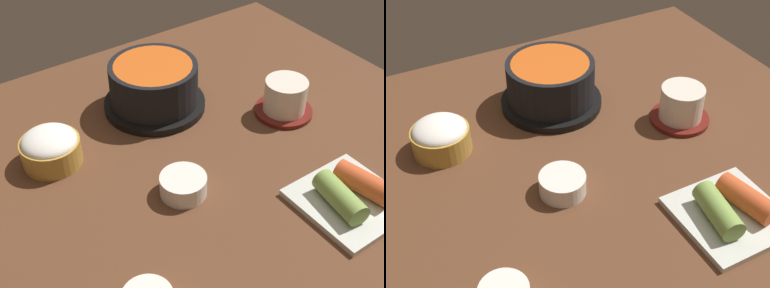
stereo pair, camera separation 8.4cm
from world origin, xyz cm
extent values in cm
cube|color=#56331E|center=(0.00, 0.00, 1.00)|extent=(100.00, 76.00, 2.00)
cylinder|color=black|center=(4.80, 13.95, 2.68)|extent=(18.58, 18.58, 1.36)
cylinder|color=black|center=(4.80, 13.95, 7.10)|extent=(15.92, 15.92, 7.50)
cylinder|color=#D15619|center=(4.80, 13.95, 10.55)|extent=(14.01, 14.01, 0.60)
cylinder|color=#B78C38|center=(-16.93, 10.26, 4.12)|extent=(9.61, 9.61, 4.23)
ellipsoid|color=white|center=(-16.93, 10.26, 6.23)|extent=(8.84, 8.84, 3.36)
cylinder|color=maroon|center=(22.89, -1.19, 2.40)|extent=(10.49, 10.49, 0.80)
cylinder|color=silver|center=(22.89, -1.19, 5.76)|extent=(7.59, 7.59, 5.92)
cylinder|color=#C6D18C|center=(22.89, -1.19, 8.42)|extent=(6.45, 6.45, 0.40)
cylinder|color=white|center=(-3.68, -7.80, 3.59)|extent=(7.16, 7.16, 3.18)
cylinder|color=#B73323|center=(-3.68, -7.80, 4.88)|extent=(5.87, 5.87, 0.50)
cube|color=silver|center=(15.21, -23.78, 2.50)|extent=(14.63, 14.63, 1.00)
cylinder|color=#7A9E47|center=(12.65, -23.78, 4.74)|extent=(4.92, 9.24, 3.49)
cylinder|color=#C64C23|center=(17.77, -23.78, 4.74)|extent=(5.07, 9.27, 3.49)
camera|label=1|loc=(-35.32, -55.11, 58.27)|focal=49.07mm
camera|label=2|loc=(-28.16, -59.48, 58.27)|focal=49.07mm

